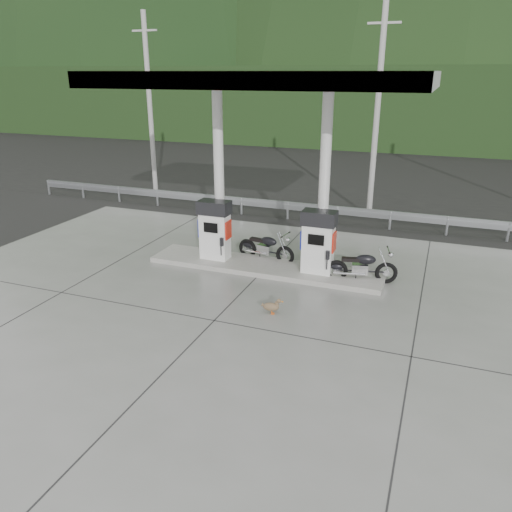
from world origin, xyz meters
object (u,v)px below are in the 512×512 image
(gas_pump_left, at_px, (215,230))
(duck, at_px, (271,307))
(motorcycle_left, at_px, (266,248))
(motorcycle_right, at_px, (362,267))
(gas_pump_right, at_px, (318,242))

(gas_pump_left, distance_m, duck, 3.92)
(motorcycle_left, bearing_deg, motorcycle_right, -2.23)
(gas_pump_right, height_order, motorcycle_right, gas_pump_right)
(duck, bearing_deg, motorcycle_left, 101.83)
(duck, bearing_deg, gas_pump_left, 125.83)
(gas_pump_right, height_order, motorcycle_left, gas_pump_right)
(gas_pump_left, height_order, duck, gas_pump_left)
(duck, bearing_deg, gas_pump_right, 70.26)
(gas_pump_left, xyz_separation_m, gas_pump_right, (3.20, 0.00, 0.00))
(gas_pump_left, height_order, gas_pump_right, same)
(motorcycle_left, height_order, motorcycle_right, motorcycle_right)
(motorcycle_left, bearing_deg, gas_pump_left, -144.38)
(gas_pump_right, relative_size, duck, 3.70)
(motorcycle_right, relative_size, duck, 3.80)
(gas_pump_left, relative_size, duck, 3.70)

